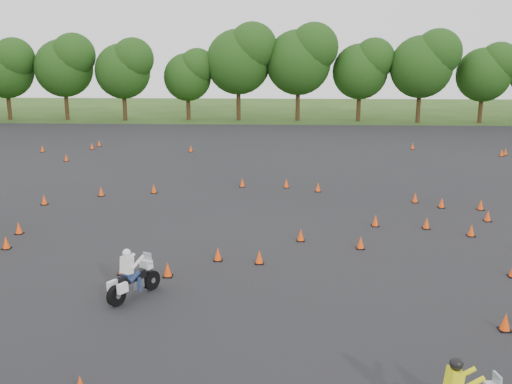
{
  "coord_description": "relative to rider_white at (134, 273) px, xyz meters",
  "views": [
    {
      "loc": [
        1.03,
        -19.3,
        6.91
      ],
      "look_at": [
        0.0,
        4.0,
        1.2
      ],
      "focal_mm": 40.0,
      "sensor_mm": 36.0,
      "label": 1
    }
  ],
  "objects": [
    {
      "name": "treeline",
      "position": [
        5.68,
        39.26,
        3.9
      ],
      "size": [
        87.05,
        32.3,
        10.98
      ],
      "color": "#1C3E11",
      "rests_on": "ground"
    },
    {
      "name": "rider_white",
      "position": [
        0.0,
        0.0,
        0.0
      ],
      "size": [
        1.54,
        1.98,
        1.51
      ],
      "primitive_type": null,
      "rotation": [
        0.0,
        0.0,
        1.01
      ],
      "color": "silver",
      "rests_on": "ground"
    },
    {
      "name": "traffic_cones",
      "position": [
        3.72,
        8.79,
        -0.53
      ],
      "size": [
        36.35,
        33.26,
        0.45
      ],
      "color": "#FF460A",
      "rests_on": "asphalt_pad"
    },
    {
      "name": "ground",
      "position": [
        3.16,
        4.13,
        -0.76
      ],
      "size": [
        140.0,
        140.0,
        0.0
      ],
      "primitive_type": "plane",
      "color": "#2D5119",
      "rests_on": "ground"
    },
    {
      "name": "asphalt_pad",
      "position": [
        3.16,
        10.13,
        -0.76
      ],
      "size": [
        62.0,
        62.0,
        0.0
      ],
      "primitive_type": "plane",
      "color": "black",
      "rests_on": "ground"
    }
  ]
}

